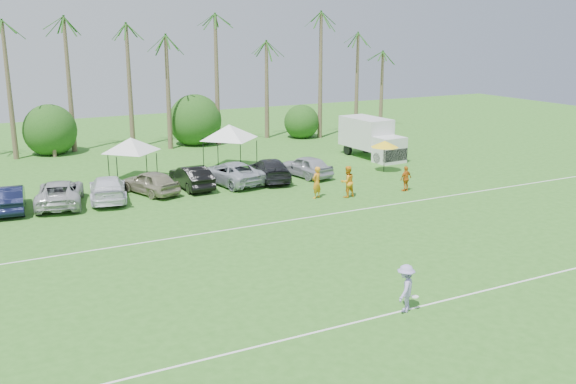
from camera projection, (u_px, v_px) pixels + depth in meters
name	position (u px, v px, depth m)	size (l,w,h in m)	color
ground	(412.00, 341.00, 21.39)	(120.00, 120.00, 0.00)	#316E21
field_lines	(298.00, 264.00, 28.26)	(80.00, 12.10, 0.01)	white
palm_tree_3	(15.00, 28.00, 47.94)	(2.40, 2.40, 11.90)	brown
palm_tree_4	(73.00, 61.00, 50.37)	(2.40, 2.40, 8.90)	brown
palm_tree_5	(123.00, 49.00, 51.93)	(2.40, 2.40, 9.90)	brown
palm_tree_6	(170.00, 38.00, 53.50)	(2.40, 2.40, 10.90)	brown
palm_tree_7	(215.00, 27.00, 55.07)	(2.40, 2.40, 11.90)	brown
palm_tree_8	(268.00, 57.00, 57.95)	(2.40, 2.40, 8.90)	brown
palm_tree_9	(316.00, 46.00, 59.97)	(2.40, 2.40, 9.90)	brown
palm_tree_10	(361.00, 36.00, 61.98)	(2.40, 2.40, 10.90)	brown
palm_tree_11	(395.00, 27.00, 63.55)	(2.40, 2.40, 11.90)	brown
bush_tree_1	(51.00, 133.00, 51.76)	(4.00, 4.00, 4.00)	brown
bush_tree_2	(193.00, 123.00, 57.12)	(4.00, 4.00, 4.00)	brown
bush_tree_3	(292.00, 116.00, 61.58)	(4.00, 4.00, 4.00)	brown
sideline_player_a	(317.00, 182.00, 38.88)	(0.71, 0.47, 1.96)	orange
sideline_player_b	(347.00, 182.00, 39.09)	(0.94, 0.74, 1.94)	orange
sideline_player_c	(406.00, 179.00, 40.58)	(0.95, 0.40, 1.62)	orange
box_truck	(372.00, 137.00, 50.78)	(2.58, 6.12, 3.09)	silver
canopy_tent_left	(131.00, 138.00, 43.28)	(4.13, 4.13, 3.34)	black
canopy_tent_right	(229.00, 125.00, 46.75)	(4.63, 4.63, 3.75)	black
market_umbrella	(385.00, 144.00, 45.64)	(2.03, 2.03, 2.26)	black
frisbee_player	(406.00, 288.00, 23.40)	(1.33, 1.25, 1.80)	#A799DA
parked_car_1	(9.00, 198.00, 36.18)	(1.58, 4.52, 1.49)	black
parked_car_2	(60.00, 193.00, 37.38)	(2.47, 5.36, 1.49)	#B4B5B7
parked_car_3	(108.00, 188.00, 38.42)	(2.09, 5.13, 1.49)	white
parked_car_4	(151.00, 182.00, 39.93)	(1.76, 4.37, 1.49)	gray
parked_car_5	(191.00, 177.00, 41.29)	(1.58, 4.52, 1.49)	black
parked_car_6	(231.00, 173.00, 42.47)	(2.47, 5.36, 1.49)	#A8AFB8
parked_car_7	(270.00, 170.00, 43.44)	(2.09, 5.13, 1.49)	black
parked_car_8	(306.00, 166.00, 44.52)	(1.76, 4.37, 1.49)	#AFB0BA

